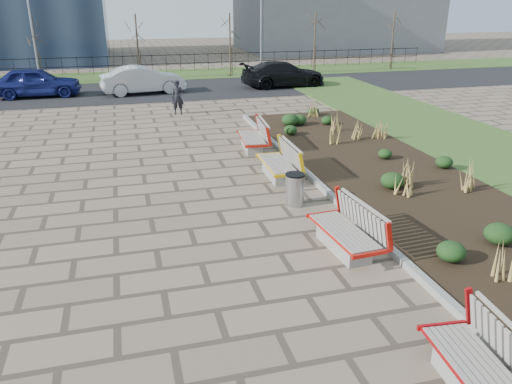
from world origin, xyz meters
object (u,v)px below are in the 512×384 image
object	(u,v)px
car_silver	(143,80)
bench_b	(344,229)
bench_d	(252,136)
car_blue	(36,82)
bench_c	(277,162)
car_black	(283,74)
bench_a	(482,368)
lamp_east	(261,29)
lamp_west	(33,33)
pedestrian	(178,97)
litter_bin	(295,190)

from	to	relation	value
car_silver	bench_b	bearing A→B (deg)	-179.12
bench_d	car_blue	bearing A→B (deg)	129.60
bench_c	car_black	bearing A→B (deg)	72.46
bench_d	bench_a	bearing A→B (deg)	-84.92
car_black	lamp_east	distance (m)	5.09
bench_a	lamp_east	size ratio (longest dim) A/B	0.35
bench_a	lamp_west	world-z (taller)	lamp_west
pedestrian	car_blue	world-z (taller)	car_blue
car_blue	car_silver	bearing A→B (deg)	-95.64
bench_b	lamp_west	distance (m)	26.26
bench_a	bench_d	bearing A→B (deg)	95.37
bench_a	lamp_west	size ratio (longest dim) A/B	0.35
bench_d	lamp_west	distance (m)	19.23
bench_b	litter_bin	bearing A→B (deg)	89.56
litter_bin	car_black	bearing A→B (deg)	73.05
bench_a	litter_bin	xyz separation A→B (m)	(-0.18, 6.96, -0.09)
bench_c	lamp_west	xyz separation A→B (m)	(-9.00, 19.81, 2.54)
litter_bin	lamp_east	world-z (taller)	lamp_east
litter_bin	car_silver	bearing A→B (deg)	99.50
car_black	lamp_west	distance (m)	15.01
lamp_west	bench_a	bearing A→B (deg)	-72.69
car_blue	lamp_east	distance (m)	14.45
lamp_east	bench_c	bearing A→B (deg)	-104.17
bench_d	car_silver	world-z (taller)	car_silver
car_silver	lamp_west	bearing A→B (deg)	43.51
litter_bin	car_blue	distance (m)	19.58
pedestrian	lamp_east	bearing A→B (deg)	69.93
bench_d	car_black	bearing A→B (deg)	72.42
bench_c	pedestrian	size ratio (longest dim) A/B	1.37
car_silver	lamp_east	xyz separation A→B (m)	(8.06, 4.74, 2.28)
car_silver	car_black	distance (m)	8.18
car_blue	litter_bin	bearing A→B (deg)	-155.12
bench_a	bench_d	xyz separation A→B (m)	(0.00, 12.08, 0.00)
car_blue	bench_b	bearing A→B (deg)	-157.64
bench_a	bench_d	world-z (taller)	same
litter_bin	car_black	world-z (taller)	car_black
litter_bin	lamp_east	bearing A→B (deg)	76.70
lamp_east	litter_bin	bearing A→B (deg)	-103.30
bench_b	litter_bin	size ratio (longest dim) A/B	2.53
bench_c	pedestrian	world-z (taller)	pedestrian
bench_d	pedestrian	distance (m)	6.63
bench_a	bench_b	distance (m)	4.34
bench_c	bench_a	bearing A→B (deg)	-89.01
lamp_east	car_blue	bearing A→B (deg)	-162.64
lamp_west	car_silver	bearing A→B (deg)	-38.59
litter_bin	car_silver	size ratio (longest dim) A/B	0.18
bench_a	car_silver	distance (m)	24.33
bench_b	car_silver	world-z (taller)	car_silver
bench_b	lamp_east	bearing A→B (deg)	74.10
car_blue	car_black	xyz separation A→B (m)	(13.74, -0.28, -0.04)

